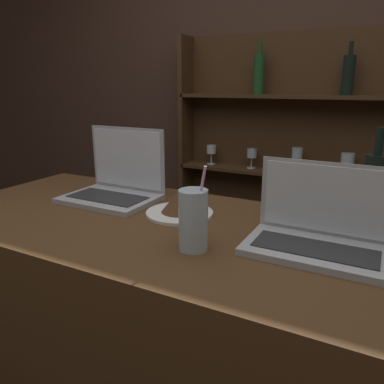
{
  "coord_description": "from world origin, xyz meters",
  "views": [
    {
      "loc": [
        0.54,
        -0.56,
        1.48
      ],
      "look_at": [
        0.04,
        0.38,
        1.18
      ],
      "focal_mm": 35.0,
      "sensor_mm": 36.0,
      "label": 1
    }
  ],
  "objects_px": {
    "laptop_near": "(116,183)",
    "water_glass": "(193,220)",
    "cake_plate": "(180,205)",
    "laptop_far": "(319,231)",
    "wine_bottle_dark": "(373,188)"
  },
  "relations": [
    {
      "from": "laptop_far",
      "to": "cake_plate",
      "type": "relative_size",
      "value": 1.59
    },
    {
      "from": "laptop_near",
      "to": "cake_plate",
      "type": "xyz_separation_m",
      "value": [
        0.3,
        -0.05,
        -0.02
      ]
    },
    {
      "from": "laptop_near",
      "to": "water_glass",
      "type": "bearing_deg",
      "value": -30.05
    },
    {
      "from": "laptop_near",
      "to": "cake_plate",
      "type": "height_order",
      "value": "laptop_near"
    },
    {
      "from": "cake_plate",
      "to": "water_glass",
      "type": "xyz_separation_m",
      "value": [
        0.16,
        -0.22,
        0.05
      ]
    },
    {
      "from": "laptop_near",
      "to": "laptop_far",
      "type": "height_order",
      "value": "laptop_near"
    },
    {
      "from": "laptop_far",
      "to": "water_glass",
      "type": "distance_m",
      "value": 0.32
    },
    {
      "from": "laptop_near",
      "to": "laptop_far",
      "type": "distance_m",
      "value": 0.75
    },
    {
      "from": "cake_plate",
      "to": "water_glass",
      "type": "distance_m",
      "value": 0.27
    },
    {
      "from": "cake_plate",
      "to": "wine_bottle_dark",
      "type": "height_order",
      "value": "wine_bottle_dark"
    },
    {
      "from": "laptop_far",
      "to": "cake_plate",
      "type": "xyz_separation_m",
      "value": [
        -0.45,
        0.07,
        -0.02
      ]
    },
    {
      "from": "laptop_near",
      "to": "wine_bottle_dark",
      "type": "distance_m",
      "value": 0.86
    },
    {
      "from": "laptop_near",
      "to": "wine_bottle_dark",
      "type": "height_order",
      "value": "wine_bottle_dark"
    },
    {
      "from": "water_glass",
      "to": "wine_bottle_dark",
      "type": "height_order",
      "value": "wine_bottle_dark"
    },
    {
      "from": "laptop_far",
      "to": "cake_plate",
      "type": "distance_m",
      "value": 0.45
    }
  ]
}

